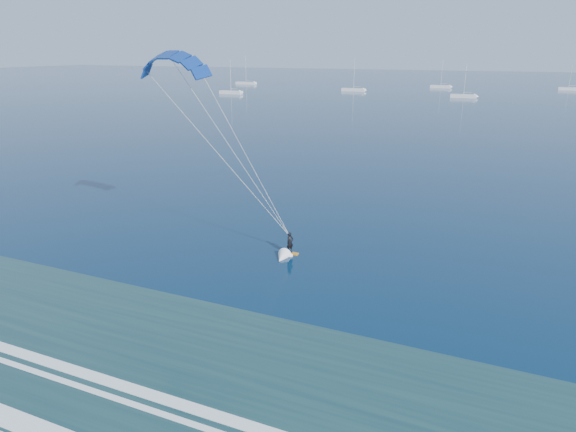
# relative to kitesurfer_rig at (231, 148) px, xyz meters

# --- Properties ---
(kitesurfer_rig) EXTENTS (12.72, 5.71, 17.14)m
(kitesurfer_rig) POSITION_rel_kitesurfer_rig_xyz_m (0.00, 0.00, 0.00)
(kitesurfer_rig) COLOR orange
(kitesurfer_rig) RESTS_ON ground
(sailboat_0) EXTENTS (9.30, 2.40, 12.56)m
(sailboat_0) POSITION_rel_kitesurfer_rig_xyz_m (-82.19, 142.05, -8.21)
(sailboat_0) COLOR white
(sailboat_0) RESTS_ON ground
(sailboat_1) EXTENTS (9.73, 2.40, 13.22)m
(sailboat_1) POSITION_rel_kitesurfer_rig_xyz_m (-42.89, 174.00, -8.21)
(sailboat_1) COLOR white
(sailboat_1) RESTS_ON ground
(sailboat_2) EXTENTS (8.93, 2.40, 12.01)m
(sailboat_2) POSITION_rel_kitesurfer_rig_xyz_m (-13.00, 208.23, -8.22)
(sailboat_2) COLOR white
(sailboat_2) RESTS_ON ground
(sailboat_3) EXTENTS (8.79, 2.40, 12.19)m
(sailboat_3) POSITION_rel_kitesurfer_rig_xyz_m (1.61, 160.78, -8.21)
(sailboat_3) COLOR white
(sailboat_3) RESTS_ON ground
(sailboat_4) EXTENTS (7.72, 2.40, 10.64)m
(sailboat_4) POSITION_rel_kitesurfer_rig_xyz_m (38.19, 216.13, -8.23)
(sailboat_4) COLOR white
(sailboat_4) RESTS_ON ground
(sailboat_7) EXTENTS (10.62, 2.40, 13.59)m
(sailboat_7) POSITION_rel_kitesurfer_rig_xyz_m (-104.66, 195.86, -8.21)
(sailboat_7) COLOR white
(sailboat_7) RESTS_ON ground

